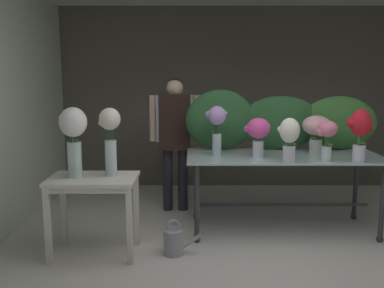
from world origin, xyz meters
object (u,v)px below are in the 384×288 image
(vase_rosy_snapdragons, at_px, (328,135))
(vase_white_roses_tall, at_px, (75,134))
(vase_fuchsia_roses, at_px, (259,132))
(watering_can, at_px, (175,242))
(side_table_white, at_px, (94,188))
(florist, at_px, (176,130))
(vase_blush_stock, at_px, (317,129))
(vase_ivory_freesia, at_px, (290,137))
(vase_cream_lisianthus_tall, at_px, (111,136))
(vase_lilac_ranunculus, at_px, (218,124))
(display_table_glass, at_px, (284,166))
(vase_crimson_dahlias, at_px, (361,130))

(vase_rosy_snapdragons, xyz_separation_m, vase_white_roses_tall, (-2.37, -0.30, 0.05))
(vase_fuchsia_roses, relative_size, watering_can, 1.15)
(side_table_white, relative_size, florist, 0.49)
(vase_blush_stock, height_order, vase_ivory_freesia, vase_ivory_freesia)
(vase_cream_lisianthus_tall, relative_size, watering_can, 1.78)
(vase_white_roses_tall, distance_m, watering_can, 1.34)
(vase_lilac_ranunculus, relative_size, vase_cream_lisianthus_tall, 0.83)
(display_table_glass, bearing_deg, vase_cream_lisianthus_tall, -161.64)
(florist, distance_m, vase_fuchsia_roses, 1.20)
(vase_rosy_snapdragons, bearing_deg, vase_fuchsia_roses, 163.20)
(vase_rosy_snapdragons, height_order, vase_fuchsia_roses, vase_fuchsia_roses)
(display_table_glass, height_order, vase_white_roses_tall, vase_white_roses_tall)
(side_table_white, height_order, vase_crimson_dahlias, vase_crimson_dahlias)
(vase_crimson_dahlias, relative_size, vase_rosy_snapdragons, 1.28)
(vase_crimson_dahlias, height_order, vase_white_roses_tall, vase_white_roses_tall)
(side_table_white, bearing_deg, display_table_glass, 18.37)
(side_table_white, distance_m, florist, 1.53)
(vase_rosy_snapdragons, relative_size, vase_lilac_ranunculus, 0.77)
(vase_crimson_dahlias, bearing_deg, vase_cream_lisianthus_tall, -174.52)
(vase_white_roses_tall, bearing_deg, vase_lilac_ranunculus, 24.21)
(florist, distance_m, vase_crimson_dahlias, 2.10)
(side_table_white, bearing_deg, vase_white_roses_tall, 179.71)
(vase_ivory_freesia, bearing_deg, display_table_glass, 84.85)
(display_table_glass, relative_size, vase_lilac_ranunculus, 3.92)
(side_table_white, height_order, vase_cream_lisianthus_tall, vase_cream_lisianthus_tall)
(watering_can, bearing_deg, display_table_glass, 29.42)
(vase_fuchsia_roses, height_order, vase_lilac_ranunculus, vase_lilac_ranunculus)
(vase_lilac_ranunculus, height_order, vase_ivory_freesia, vase_lilac_ranunculus)
(vase_rosy_snapdragons, xyz_separation_m, vase_ivory_freesia, (-0.37, -0.04, -0.01))
(display_table_glass, bearing_deg, vase_crimson_dahlias, -27.69)
(vase_crimson_dahlias, height_order, vase_blush_stock, vase_crimson_dahlias)
(vase_cream_lisianthus_tall, bearing_deg, florist, 66.72)
(display_table_glass, bearing_deg, vase_white_roses_tall, -163.00)
(side_table_white, bearing_deg, vase_cream_lisianthus_tall, 18.40)
(watering_can, bearing_deg, vase_lilac_ranunculus, 55.28)
(vase_blush_stock, height_order, vase_fuchsia_roses, vase_blush_stock)
(vase_blush_stock, bearing_deg, florist, 158.20)
(vase_white_roses_tall, height_order, vase_cream_lisianthus_tall, vase_white_roses_tall)
(vase_lilac_ranunculus, bearing_deg, florist, 122.77)
(florist, relative_size, vase_cream_lisianthus_tall, 2.58)
(display_table_glass, relative_size, vase_cream_lisianthus_tall, 3.25)
(vase_rosy_snapdragons, relative_size, watering_can, 1.14)
(vase_white_roses_tall, distance_m, vase_cream_lisianthus_tall, 0.32)
(vase_cream_lisianthus_tall, bearing_deg, watering_can, -7.21)
(florist, xyz_separation_m, vase_lilac_ranunculus, (0.46, -0.71, 0.15))
(florist, distance_m, vase_blush_stock, 1.64)
(vase_cream_lisianthus_tall, distance_m, watering_can, 1.14)
(vase_ivory_freesia, xyz_separation_m, vase_cream_lisianthus_tall, (-1.68, -0.21, 0.04))
(vase_blush_stock, xyz_separation_m, watering_can, (-1.49, -0.72, -0.97))
(display_table_glass, relative_size, vase_rosy_snapdragons, 5.09)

